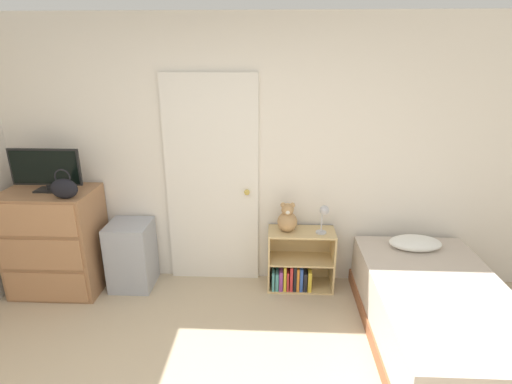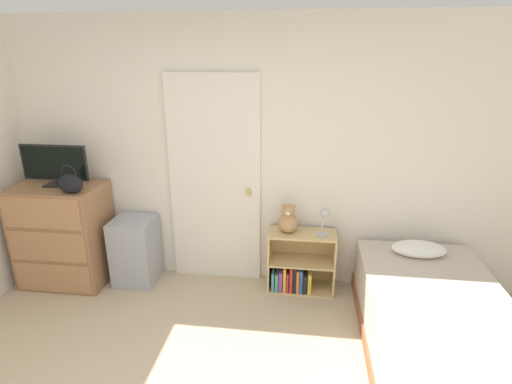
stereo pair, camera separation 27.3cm
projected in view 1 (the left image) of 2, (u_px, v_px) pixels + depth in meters
wall_back at (227, 156)px, 3.80m from camera, size 10.00×0.06×2.55m
door_closed at (212, 183)px, 3.84m from camera, size 0.89×0.09×2.05m
dresser at (56, 241)px, 3.81m from camera, size 0.82×0.56×1.01m
tv at (45, 169)px, 3.59m from camera, size 0.64×0.16×0.39m
handbag at (64, 188)px, 3.43m from camera, size 0.24×0.11×0.27m
storage_bin at (132, 255)px, 3.91m from camera, size 0.40×0.40×0.67m
bookshelf at (296, 266)px, 3.92m from camera, size 0.64×0.30×0.60m
teddy_bear at (287, 219)px, 3.76m from camera, size 0.19×0.19×0.29m
desk_lamp at (324, 214)px, 3.68m from camera, size 0.11×0.11×0.28m
bed at (438, 315)px, 3.14m from camera, size 1.05×1.86×0.62m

